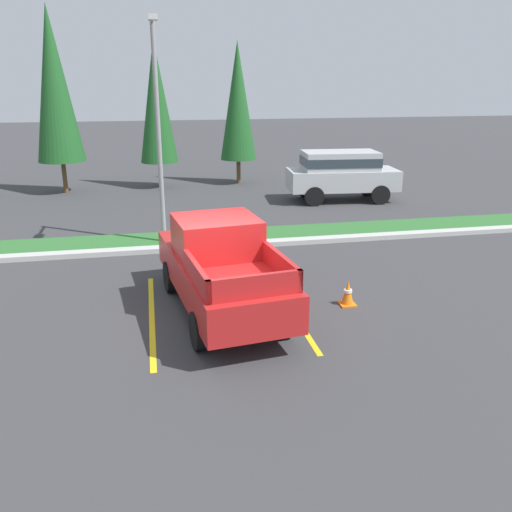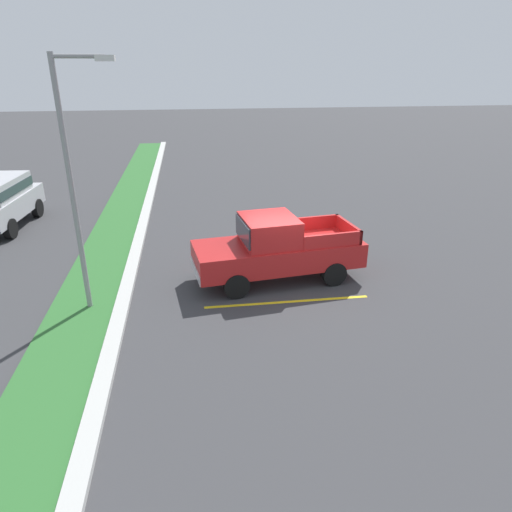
% 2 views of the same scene
% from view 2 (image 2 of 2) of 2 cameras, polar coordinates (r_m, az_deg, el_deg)
% --- Properties ---
extents(ground_plane, '(120.00, 120.00, 0.00)m').
position_cam_2_polar(ground_plane, '(14.64, 4.02, -3.13)').
color(ground_plane, '#38383A').
extents(parking_line_near, '(0.12, 4.80, 0.01)m').
position_cam_2_polar(parking_line_near, '(13.41, 3.91, -5.68)').
color(parking_line_near, yellow).
rests_on(parking_line_near, ground).
extents(parking_line_far, '(0.12, 4.80, 0.01)m').
position_cam_2_polar(parking_line_far, '(16.15, 1.65, -0.50)').
color(parking_line_far, yellow).
rests_on(parking_line_far, ground).
extents(curb_strip, '(56.00, 0.40, 0.15)m').
position_cam_2_polar(curb_strip, '(14.47, -15.77, -3.99)').
color(curb_strip, '#B2B2AD').
rests_on(curb_strip, ground).
extents(grass_median, '(56.00, 1.80, 0.06)m').
position_cam_2_polar(grass_median, '(14.69, -20.01, -4.33)').
color(grass_median, '#2D662D').
rests_on(grass_median, ground).
extents(pickup_truck_main, '(2.56, 5.43, 2.10)m').
position_cam_2_polar(pickup_truck_main, '(14.33, 2.56, 0.87)').
color(pickup_truck_main, black).
rests_on(pickup_truck_main, ground).
extents(street_light, '(0.24, 1.49, 6.63)m').
position_cam_2_polar(street_light, '(12.57, -21.45, 9.66)').
color(street_light, gray).
rests_on(street_light, ground).
extents(traffic_cone, '(0.36, 0.36, 0.60)m').
position_cam_2_polar(traffic_cone, '(17.30, 1.63, 2.16)').
color(traffic_cone, orange).
rests_on(traffic_cone, ground).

